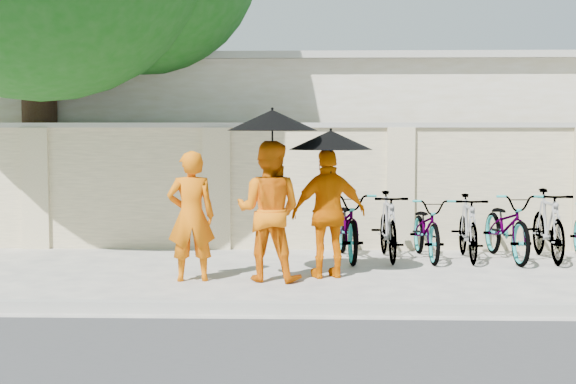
{
  "coord_description": "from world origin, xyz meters",
  "views": [
    {
      "loc": [
        0.56,
        -10.01,
        1.86
      ],
      "look_at": [
        0.23,
        0.89,
        1.1
      ],
      "focal_mm": 50.0,
      "sensor_mm": 36.0,
      "label": 1
    }
  ],
  "objects": [
    {
      "name": "kerb",
      "position": [
        0.0,
        -1.7,
        0.06
      ],
      "size": [
        40.0,
        0.16,
        0.12
      ],
      "primitive_type": "cube",
      "color": "#9A9990",
      "rests_on": "ground"
    },
    {
      "name": "bike_0",
      "position": [
        1.11,
        2.05,
        0.51
      ],
      "size": [
        0.85,
        2.0,
        1.03
      ],
      "primitive_type": "imported",
      "rotation": [
        0.0,
        0.0,
        0.09
      ],
      "color": "gray",
      "rests_on": "ground"
    },
    {
      "name": "building_behind",
      "position": [
        2.0,
        7.0,
        1.6
      ],
      "size": [
        14.0,
        6.0,
        3.2
      ],
      "primitive_type": "cube",
      "color": "silver",
      "rests_on": "ground"
    },
    {
      "name": "parasol_center",
      "position": [
        0.06,
        0.14,
        2.06
      ],
      "size": [
        1.15,
        1.15,
        1.17
      ],
      "color": "black",
      "rests_on": "ground"
    },
    {
      "name": "monk_right",
      "position": [
        0.78,
        0.46,
        0.85
      ],
      "size": [
        1.07,
        0.67,
        1.7
      ],
      "primitive_type": "imported",
      "rotation": [
        0.0,
        0.0,
        3.42
      ],
      "color": "#DB6400",
      "rests_on": "ground"
    },
    {
      "name": "ground",
      "position": [
        0.0,
        0.0,
        0.0
      ],
      "size": [
        80.0,
        80.0,
        0.0
      ],
      "primitive_type": "plane",
      "color": "beige"
    },
    {
      "name": "bike_3",
      "position": [
        2.9,
        2.0,
        0.49
      ],
      "size": [
        0.53,
        1.66,
        0.99
      ],
      "primitive_type": "imported",
      "rotation": [
        0.0,
        0.0,
        -0.04
      ],
      "color": "gray",
      "rests_on": "ground"
    },
    {
      "name": "compound_wall",
      "position": [
        1.0,
        3.2,
        1.0
      ],
      "size": [
        20.0,
        0.3,
        2.0
      ],
      "primitive_type": "cube",
      "color": "beige",
      "rests_on": "ground"
    },
    {
      "name": "parasol_right",
      "position": [
        0.8,
        0.38,
        1.81
      ],
      "size": [
        1.09,
        1.09,
        0.97
      ],
      "color": "black",
      "rests_on": "ground"
    },
    {
      "name": "bike_5",
      "position": [
        4.09,
        2.01,
        0.53
      ],
      "size": [
        0.56,
        1.79,
        1.07
      ],
      "primitive_type": "imported",
      "rotation": [
        0.0,
        0.0,
        -0.03
      ],
      "color": "gray",
      "rests_on": "ground"
    },
    {
      "name": "bike_1",
      "position": [
        1.7,
        1.99,
        0.51
      ],
      "size": [
        0.54,
        1.73,
        1.03
      ],
      "primitive_type": "imported",
      "rotation": [
        0.0,
        0.0,
        0.03
      ],
      "color": "gray",
      "rests_on": "ground"
    },
    {
      "name": "bike_4",
      "position": [
        3.49,
        2.05,
        0.51
      ],
      "size": [
        0.85,
        2.0,
        1.02
      ],
      "primitive_type": "imported",
      "rotation": [
        0.0,
        0.0,
        0.09
      ],
      "color": "gray",
      "rests_on": "ground"
    },
    {
      "name": "bike_2",
      "position": [
        2.3,
        2.08,
        0.47
      ],
      "size": [
        0.73,
        1.83,
        0.94
      ],
      "primitive_type": "imported",
      "rotation": [
        0.0,
        0.0,
        0.06
      ],
      "color": "gray",
      "rests_on": "ground"
    },
    {
      "name": "monk_left",
      "position": [
        -0.99,
        0.17,
        0.84
      ],
      "size": [
        0.67,
        0.5,
        1.67
      ],
      "primitive_type": "imported",
      "rotation": [
        0.0,
        0.0,
        3.32
      ],
      "color": "#DC6305",
      "rests_on": "ground"
    },
    {
      "name": "monk_center",
      "position": [
        0.01,
        0.22,
        0.9
      ],
      "size": [
        1.01,
        0.86,
        1.8
      ],
      "primitive_type": "imported",
      "rotation": [
        0.0,
        0.0,
        2.91
      ],
      "color": "orange",
      "rests_on": "ground"
    }
  ]
}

